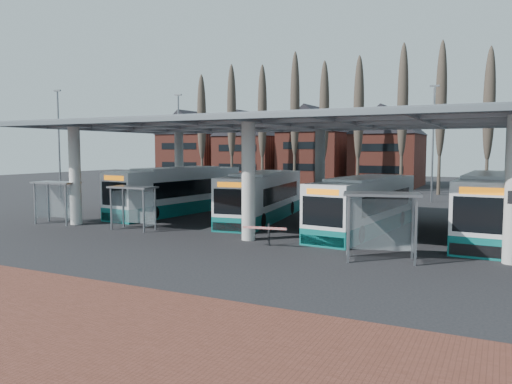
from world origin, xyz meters
The scene contains 15 objects.
ground centered at (0.00, 0.00, 0.00)m, with size 140.00×140.00×0.00m, color black.
station_canopy centered at (0.00, 8.00, 5.68)m, with size 32.00×16.00×6.34m.
poplar_row centered at (0.00, 33.00, 8.78)m, with size 45.10×1.10×14.50m.
townhouse_row centered at (-15.75, 44.00, 5.94)m, with size 36.80×10.30×12.25m.
lamp_post_a centered at (-18.00, 22.00, 5.34)m, with size 0.80×0.16×10.17m.
lamp_post_b centered at (6.00, 26.00, 5.34)m, with size 0.80×0.16×10.17m.
lamp_post_d centered at (-26.00, 14.00, 5.34)m, with size 0.80×0.16×10.17m.
bus_0 centered at (-9.61, 10.02, 1.57)m, with size 3.86×12.19×3.33m.
bus_1 centered at (-2.60, 9.61, 1.49)m, with size 4.00×11.58×3.15m.
bus_2 centered at (4.67, 7.83, 1.46)m, with size 3.62×11.35×3.10m.
bus_3 centered at (11.08, 8.95, 1.60)m, with size 3.09×12.30×3.39m.
shelter_0 centered at (-13.30, 2.32, 1.91)m, with size 2.95×1.68×2.63m.
shelter_1 centered at (-7.46, 2.58, 1.83)m, with size 2.73×1.41×2.51m.
shelter_2 centered at (7.10, 0.78, 2.07)m, with size 3.35×2.26×2.85m.
barrier centered at (1.58, 1.21, 0.83)m, with size 2.13×0.75×1.07m.
Camera 1 is at (11.57, -19.96, 4.62)m, focal length 35.00 mm.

